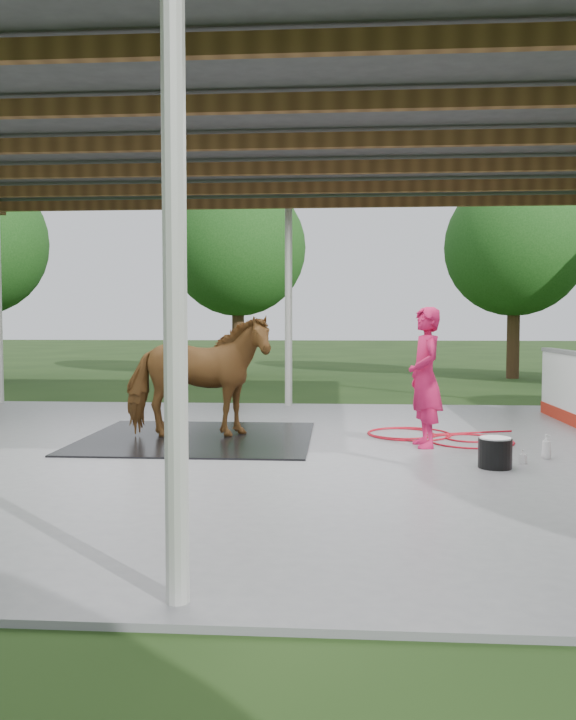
# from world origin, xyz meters

# --- Properties ---
(ground) EXTENTS (100.00, 100.00, 0.00)m
(ground) POSITION_xyz_m (0.00, 0.00, 0.00)
(ground) COLOR #1E3814
(concrete_slab) EXTENTS (12.00, 10.00, 0.05)m
(concrete_slab) POSITION_xyz_m (0.00, 0.00, 0.03)
(concrete_slab) COLOR slate
(concrete_slab) RESTS_ON ground
(pavilion_structure) EXTENTS (12.60, 10.60, 4.05)m
(pavilion_structure) POSITION_xyz_m (0.00, -0.00, 3.97)
(pavilion_structure) COLOR beige
(pavilion_structure) RESTS_ON ground
(tree_belt) EXTENTS (28.00, 28.00, 5.80)m
(tree_belt) POSITION_xyz_m (0.30, 0.90, 3.79)
(tree_belt) COLOR #382314
(tree_belt) RESTS_ON ground
(rubber_mat) EXTENTS (3.10, 2.91, 0.02)m
(rubber_mat) POSITION_xyz_m (-0.99, 0.86, 0.06)
(rubber_mat) COLOR black
(rubber_mat) RESTS_ON concrete_slab
(horse) EXTENTS (2.09, 1.17, 1.68)m
(horse) POSITION_xyz_m (-0.99, 0.86, 0.91)
(horse) COLOR brown
(horse) RESTS_ON rubber_mat
(handler) EXTENTS (0.54, 0.72, 1.80)m
(handler) POSITION_xyz_m (2.05, 0.45, 0.95)
(handler) COLOR #BF1448
(handler) RESTS_ON concrete_slab
(wash_bucket) EXTENTS (0.37, 0.37, 0.34)m
(wash_bucket) POSITION_xyz_m (2.66, -0.81, 0.22)
(wash_bucket) COLOR black
(wash_bucket) RESTS_ON concrete_slab
(soap_bottle_a) EXTENTS (0.15, 0.15, 0.29)m
(soap_bottle_a) POSITION_xyz_m (3.39, -0.25, 0.20)
(soap_bottle_a) COLOR silver
(soap_bottle_a) RESTS_ON concrete_slab
(soap_bottle_b) EXTENTS (0.10, 0.10, 0.16)m
(soap_bottle_b) POSITION_xyz_m (3.03, -0.56, 0.13)
(soap_bottle_b) COLOR #338CD8
(soap_bottle_b) RESTS_ON concrete_slab
(hose_coil) EXTENTS (2.12, 1.71, 0.02)m
(hose_coil) POSITION_xyz_m (2.26, 1.20, 0.06)
(hose_coil) COLOR #A40B1A
(hose_coil) RESTS_ON concrete_slab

